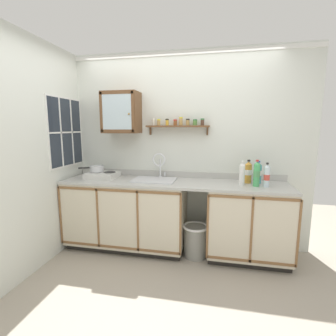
{
  "coord_description": "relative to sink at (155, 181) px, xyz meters",
  "views": [
    {
      "loc": [
        0.55,
        -2.58,
        1.59
      ],
      "look_at": [
        -0.09,
        0.51,
        1.07
      ],
      "focal_mm": 26.57,
      "sensor_mm": 36.0,
      "label": 1
    }
  ],
  "objects": [
    {
      "name": "trash_bin",
      "position": [
        0.54,
        -0.12,
        -0.69
      ],
      "size": [
        0.32,
        0.32,
        0.4
      ],
      "color": "gray",
      "rests_on": "ground"
    },
    {
      "name": "bottle_soda_green_1",
      "position": [
        1.22,
        -0.09,
        0.16
      ],
      "size": [
        0.07,
        0.07,
        0.31
      ],
      "color": "#4CB266",
      "rests_on": "countertop"
    },
    {
      "name": "countertop",
      "position": [
        0.24,
        -0.04,
        0.0
      ],
      "size": [
        2.78,
        0.63,
        0.03
      ],
      "primitive_type": "cube",
      "color": "#B2B2AD",
      "rests_on": "lower_cabinet_run"
    },
    {
      "name": "back_wall",
      "position": [
        0.24,
        0.29,
        0.38
      ],
      "size": [
        3.42,
        0.07,
        2.55
      ],
      "color": "silver",
      "rests_on": "ground"
    },
    {
      "name": "lower_cabinet_run_right",
      "position": [
        1.16,
        -0.04,
        -0.45
      ],
      "size": [
        0.96,
        0.61,
        0.89
      ],
      "color": "black",
      "rests_on": "ground"
    },
    {
      "name": "sink",
      "position": [
        0.0,
        0.0,
        0.0
      ],
      "size": [
        0.54,
        0.44,
        0.45
      ],
      "color": "silver",
      "rests_on": "countertop"
    },
    {
      "name": "bottle_water_clear_2",
      "position": [
        1.33,
        -0.1,
        0.14
      ],
      "size": [
        0.07,
        0.07,
        0.28
      ],
      "color": "silver",
      "rests_on": "countertop"
    },
    {
      "name": "backsplash",
      "position": [
        0.24,
        0.25,
        0.06
      ],
      "size": [
        2.78,
        0.02,
        0.08
      ],
      "primitive_type": "cube",
      "color": "#B2B2AD",
      "rests_on": "countertop"
    },
    {
      "name": "side_wall_left",
      "position": [
        -1.19,
        -0.68,
        0.37
      ],
      "size": [
        0.05,
        3.49,
        2.55
      ],
      "primitive_type": "cube",
      "color": "silver",
      "rests_on": "ground"
    },
    {
      "name": "bottle_opaque_white_4",
      "position": [
        1.06,
        -0.06,
        0.15
      ],
      "size": [
        0.07,
        0.07,
        0.28
      ],
      "color": "white",
      "rests_on": "countertop"
    },
    {
      "name": "spice_shelf",
      "position": [
        0.26,
        0.19,
        0.71
      ],
      "size": [
        0.82,
        0.14,
        0.23
      ],
      "color": "brown"
    },
    {
      "name": "lower_cabinet_run",
      "position": [
        -0.38,
        -0.04,
        -0.45
      ],
      "size": [
        1.56,
        0.61,
        0.89
      ],
      "color": "black",
      "rests_on": "ground"
    },
    {
      "name": "bottle_detergent_teal_0",
      "position": [
        1.26,
        0.08,
        0.14
      ],
      "size": [
        0.08,
        0.08,
        0.27
      ],
      "color": "teal",
      "rests_on": "countertop"
    },
    {
      "name": "saucepan",
      "position": [
        -0.81,
        0.01,
        0.14
      ],
      "size": [
        0.29,
        0.25,
        0.08
      ],
      "color": "silver",
      "rests_on": "hot_plate_stove"
    },
    {
      "name": "bottle_juice_amber_3",
      "position": [
        1.14,
        0.07,
        0.15
      ],
      "size": [
        0.08,
        0.08,
        0.28
      ],
      "color": "gold",
      "rests_on": "countertop"
    },
    {
      "name": "floor",
      "position": [
        0.24,
        -0.43,
        -0.9
      ],
      "size": [
        5.82,
        5.82,
        0.0
      ],
      "primitive_type": "plane",
      "color": "#9E9384",
      "rests_on": "ground"
    },
    {
      "name": "wall_cabinet",
      "position": [
        -0.47,
        0.11,
        0.87
      ],
      "size": [
        0.47,
        0.33,
        0.53
      ],
      "color": "brown"
    },
    {
      "name": "window",
      "position": [
        -1.16,
        -0.09,
        0.62
      ],
      "size": [
        0.03,
        0.71,
        0.89
      ],
      "color": "#262D38"
    },
    {
      "name": "hot_plate_stove",
      "position": [
        -0.71,
        -0.01,
        0.05
      ],
      "size": [
        0.39,
        0.34,
        0.08
      ],
      "color": "silver",
      "rests_on": "countertop"
    }
  ]
}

